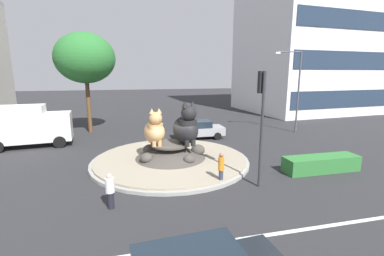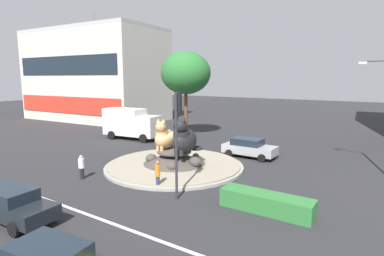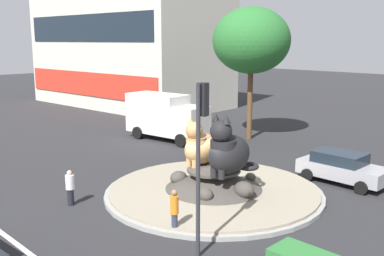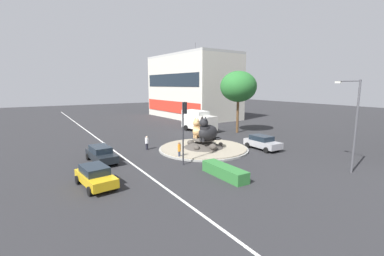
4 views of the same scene
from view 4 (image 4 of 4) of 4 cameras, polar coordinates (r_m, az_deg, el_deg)
The scene contains 16 objects.
ground_plane at distance 30.32m, azimuth 2.50°, elevation -4.65°, with size 160.00×160.00×0.00m, color #28282B.
lane_centreline at distance 26.50m, azimuth -13.47°, elevation -6.95°, with size 112.00×0.20×0.01m, color silver.
roundabout_island at distance 30.22m, azimuth 2.50°, elevation -3.89°, with size 10.11×10.11×1.23m.
cat_statue_calico at distance 30.72m, azimuth 1.64°, elevation -0.47°, with size 1.56×2.50×2.36m.
cat_statue_black at distance 28.93m, azimuth 3.32°, elevation -0.78°, with size 1.81×2.85×2.77m.
traffic_light_mast at distance 23.91m, azimuth -1.75°, elevation 1.31°, with size 0.34×0.46×5.77m.
shophouse_block at distance 60.32m, azimuth 0.06°, elevation 8.90°, with size 22.32×12.42×16.97m.
clipped_hedge_strip at distance 21.61m, azimuth 7.01°, elevation -9.25°, with size 4.54×1.20×0.90m, color #2D7033.
broadleaf_tree_behind_island at distance 40.92m, azimuth 9.94°, elevation 8.76°, with size 5.46×5.46×9.36m.
streetlight_arm at distance 25.52m, azimuth 31.41°, elevation 1.61°, with size 2.43×0.79×7.71m.
pedestrian_orange_shirt at distance 26.29m, azimuth -2.75°, elevation -4.73°, with size 0.31×0.31×1.73m.
pedestrian_white_shirt at distance 30.53m, azimuth -9.70°, elevation -3.10°, with size 0.38×0.38×1.57m.
sedan_on_far_lane at distance 20.65m, azimuth -20.05°, elevation -9.65°, with size 4.32×2.40×1.51m.
hatchback_near_shophouse at distance 26.74m, azimuth -18.95°, elevation -5.29°, with size 4.77×2.21×1.52m.
parked_car_right at distance 31.34m, azimuth 14.86°, elevation -2.96°, with size 4.33×2.11×1.57m.
delivery_box_truck at distance 41.81m, azimuth 1.40°, elevation 1.63°, with size 6.44×3.14×3.25m.
Camera 4 is at (24.21, -16.73, 7.29)m, focal length 24.81 mm.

